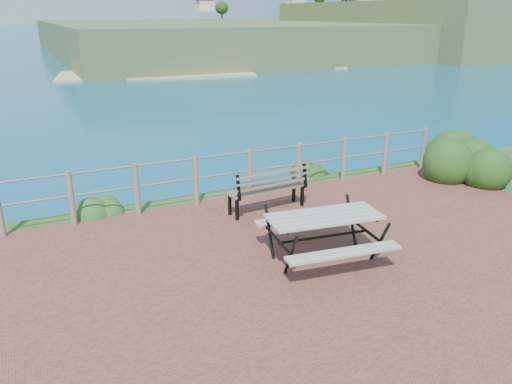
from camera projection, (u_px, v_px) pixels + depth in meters
ground at (343, 268)px, 7.46m from camera, size 10.00×7.00×0.12m
ocean at (21, 24)px, 177.69m from camera, size 1200.00×1200.00×0.00m
safety_railing at (250, 171)px, 10.12m from camera, size 9.40×0.10×1.00m
distant_bay at (398, 24)px, 249.85m from camera, size 290.00×232.36×24.00m
picnic_table at (323, 232)px, 7.55m from camera, size 1.78×1.48×0.72m
park_bench at (267, 182)px, 9.40m from camera, size 1.58×0.51×0.88m
shrub_right_front at (470, 183)px, 11.19m from camera, size 1.24×1.24×1.77m
shrub_right_edge at (441, 167)px, 12.30m from camera, size 1.19×1.19×1.70m
shrub_lip_west at (95, 211)px, 9.62m from camera, size 0.74×0.74×0.48m
shrub_lip_east at (315, 172)px, 11.98m from camera, size 0.73×0.73×0.46m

